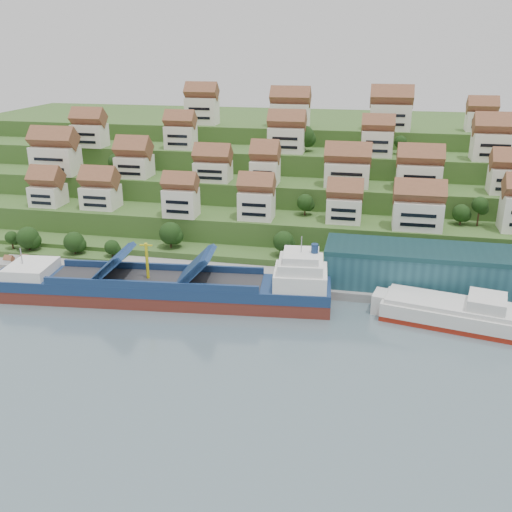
# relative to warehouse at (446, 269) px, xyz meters

# --- Properties ---
(ground) EXTENTS (300.00, 300.00, 0.00)m
(ground) POSITION_rel_warehouse_xyz_m (-52.00, -17.00, -7.20)
(ground) COLOR slate
(ground) RESTS_ON ground
(quay) EXTENTS (180.00, 14.00, 2.20)m
(quay) POSITION_rel_warehouse_xyz_m (-32.00, -2.00, -6.10)
(quay) COLOR gray
(quay) RESTS_ON ground
(pebble_beach) EXTENTS (45.00, 20.00, 1.00)m
(pebble_beach) POSITION_rel_warehouse_xyz_m (-110.00, -5.00, -6.70)
(pebble_beach) COLOR gray
(pebble_beach) RESTS_ON ground
(hillside) EXTENTS (260.00, 128.00, 31.00)m
(hillside) POSITION_rel_warehouse_xyz_m (-52.00, 86.55, 3.46)
(hillside) COLOR #2D4C1E
(hillside) RESTS_ON ground
(hillside_village) EXTENTS (160.09, 63.01, 29.76)m
(hillside_village) POSITION_rel_warehouse_xyz_m (-47.79, 42.51, 16.91)
(hillside_village) COLOR white
(hillside_village) RESTS_ON ground
(hillside_trees) EXTENTS (137.47, 62.37, 30.50)m
(hillside_trees) POSITION_rel_warehouse_xyz_m (-64.30, 26.49, 8.99)
(hillside_trees) COLOR #1A3812
(hillside_trees) RESTS_ON ground
(warehouse) EXTENTS (60.00, 15.00, 10.00)m
(warehouse) POSITION_rel_warehouse_xyz_m (0.00, 0.00, 0.00)
(warehouse) COLOR #22515E
(warehouse) RESTS_ON quay
(flagpole) EXTENTS (1.28, 0.16, 8.00)m
(flagpole) POSITION_rel_warehouse_xyz_m (-33.89, -7.00, -0.32)
(flagpole) COLOR gray
(flagpole) RESTS_ON quay
(beach_huts) EXTENTS (14.40, 3.70, 2.20)m
(beach_huts) POSITION_rel_warehouse_xyz_m (-112.00, -6.25, -5.10)
(beach_huts) COLOR white
(beach_huts) RESTS_ON pebble_beach
(cargo_ship) EXTENTS (81.65, 20.09, 17.96)m
(cargo_ship) POSITION_rel_warehouse_xyz_m (-65.57, -17.42, -3.81)
(cargo_ship) COLOR maroon
(cargo_ship) RESTS_ON ground
(second_ship) EXTENTS (31.45, 16.89, 8.65)m
(second_ship) POSITION_rel_warehouse_xyz_m (0.30, -15.88, -4.59)
(second_ship) COLOR maroon
(second_ship) RESTS_ON ground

